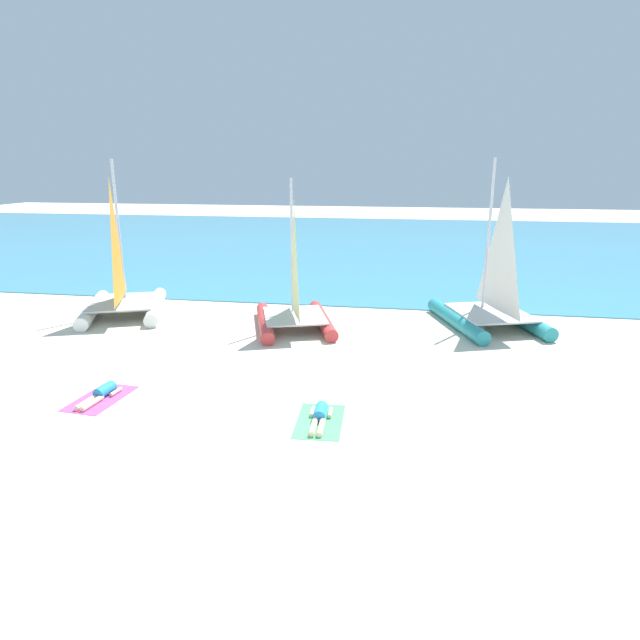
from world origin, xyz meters
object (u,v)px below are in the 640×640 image
at_px(sailboat_teal, 490,303).
at_px(towel_right, 320,421).
at_px(sailboat_white, 123,293).
at_px(towel_left, 101,398).
at_px(sunbather_right, 320,415).
at_px(sailboat_red, 294,307).
at_px(sunbather_left, 102,393).

height_order(sailboat_teal, towel_right, sailboat_teal).
distance_m(sailboat_white, towel_left, 8.59).
relative_size(sailboat_white, towel_left, 3.24).
distance_m(sailboat_white, sunbather_right, 12.44).
xyz_separation_m(towel_left, towel_right, (5.91, -0.32, 0.00)).
bearing_deg(sailboat_red, sunbather_right, -91.23).
xyz_separation_m(sailboat_red, towel_right, (2.24, -7.43, -0.81)).
height_order(sailboat_red, towel_right, sailboat_red).
xyz_separation_m(sailboat_teal, sunbather_right, (-4.99, -8.82, -0.79)).
bearing_deg(sunbather_right, towel_left, 174.55).
height_order(sailboat_red, sunbather_left, sailboat_red).
distance_m(sailboat_white, sunbather_left, 8.52).
bearing_deg(towel_left, sailboat_teal, 38.18).
relative_size(sailboat_white, sunbather_left, 3.92).
bearing_deg(sunbather_left, sunbather_right, 2.16).
bearing_deg(sunbather_right, sunbather_left, 173.91).
height_order(sailboat_teal, sailboat_white, sailboat_teal).
bearing_deg(sailboat_white, sailboat_teal, -18.23).
distance_m(sailboat_teal, towel_left, 13.89).
distance_m(sunbather_left, towel_right, 5.91).
xyz_separation_m(sailboat_red, sailboat_white, (-7.25, 0.65, 0.10)).
height_order(sailboat_red, sunbather_right, sailboat_red).
bearing_deg(sailboat_white, sunbather_right, -61.63).
xyz_separation_m(sailboat_red, towel_left, (-3.67, -7.11, -0.81)).
height_order(sailboat_teal, sunbather_left, sailboat_teal).
relative_size(sailboat_teal, sailboat_white, 1.00).
relative_size(sailboat_white, towel_right, 3.24).
bearing_deg(sailboat_teal, towel_left, -160.45).
height_order(towel_left, sunbather_right, sunbather_right).
distance_m(sailboat_red, towel_left, 8.04).
bearing_deg(sunbather_right, towel_right, -90.00).
xyz_separation_m(sailboat_red, sailboat_teal, (7.23, 1.46, 0.10)).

